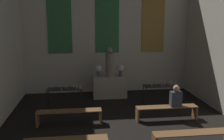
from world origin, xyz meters
TOP-DOWN VIEW (x-y plane):
  - wall_back at (0.00, 11.21)m, footprint 7.69×0.16m
  - altar at (0.00, 10.23)m, footprint 1.41×0.65m
  - statue at (0.00, 10.23)m, footprint 0.35×0.35m
  - flower_vase_left at (-0.46, 10.23)m, footprint 0.27×0.27m
  - flower_vase_right at (0.46, 10.23)m, footprint 0.27×0.27m
  - candle_rack_left at (-1.81, 8.99)m, footprint 1.29×0.47m
  - candle_rack_right at (1.83, 8.99)m, footprint 1.29×0.47m
  - pew_third_right at (1.59, 5.58)m, footprint 2.04×0.36m
  - pew_back_left at (-1.59, 7.53)m, footprint 2.04×0.36m
  - pew_back_right at (1.59, 7.53)m, footprint 2.04×0.36m
  - person_seated at (1.89, 7.53)m, footprint 0.36×0.24m

SIDE VIEW (x-z plane):
  - pew_third_right at x=1.59m, z-range 0.11..0.57m
  - pew_back_left at x=-1.59m, z-range 0.11..0.57m
  - pew_back_right at x=1.59m, z-range 0.11..0.57m
  - altar at x=0.00m, z-range 0.00..0.92m
  - candle_rack_left at x=-1.81m, z-range 0.20..1.18m
  - candle_rack_right at x=1.83m, z-range 0.20..1.18m
  - person_seated at x=1.89m, z-range 0.43..1.14m
  - flower_vase_left at x=-0.46m, z-range 0.98..1.47m
  - flower_vase_right at x=0.46m, z-range 0.98..1.47m
  - statue at x=0.00m, z-range 0.86..2.10m
  - wall_back at x=0.00m, z-range 0.03..5.71m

